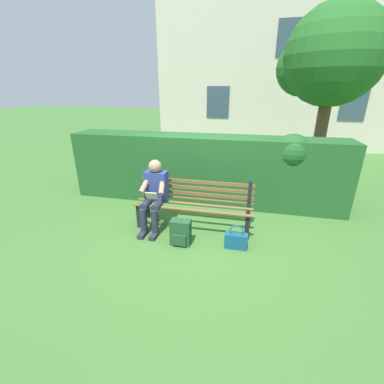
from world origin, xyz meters
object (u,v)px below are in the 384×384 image
park_bench (194,202)px  handbag (236,240)px  person_seated (154,193)px  tree (328,59)px  backpack (181,232)px

park_bench → handbag: (-0.78, 0.57, -0.32)m
person_seated → park_bench: bearing=-163.6°
person_seated → tree: (-3.13, -3.38, 2.29)m
person_seated → backpack: size_ratio=2.90×
park_bench → person_seated: 0.71m
person_seated → tree: bearing=-132.8°
park_bench → person_seated: person_seated is taller
tree → park_bench: bearing=52.2°
park_bench → person_seated: size_ratio=1.69×
park_bench → tree: bearing=-127.8°
tree → handbag: bearing=65.7°
park_bench → tree: size_ratio=0.49×
tree → backpack: (2.56, 3.83, -2.73)m
person_seated → tree: tree is taller
park_bench → handbag: park_bench is taller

